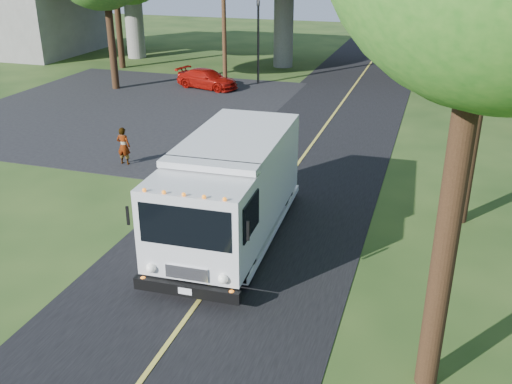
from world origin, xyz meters
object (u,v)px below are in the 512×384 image
at_px(step_van, 230,188).
at_px(pedestrian, 124,146).
at_px(utility_pole, 224,12).
at_px(red_sedan, 207,79).
at_px(traffic_signal, 258,33).

bearing_deg(step_van, pedestrian, 140.85).
bearing_deg(pedestrian, utility_pole, -87.16).
distance_m(step_van, pedestrian, 7.93).
height_order(utility_pole, pedestrian, utility_pole).
relative_size(step_van, red_sedan, 1.85).
height_order(red_sedan, pedestrian, pedestrian).
xyz_separation_m(utility_pole, pedestrian, (0.82, -13.70, -3.82)).
height_order(step_van, pedestrian, step_van).
height_order(traffic_signal, step_van, traffic_signal).
distance_m(traffic_signal, step_van, 21.24).
xyz_separation_m(traffic_signal, step_van, (5.63, -20.42, -1.53)).
relative_size(utility_pole, step_van, 1.21).
distance_m(utility_pole, pedestrian, 14.25).
distance_m(traffic_signal, pedestrian, 15.90).
bearing_deg(step_van, red_sedan, 111.97).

